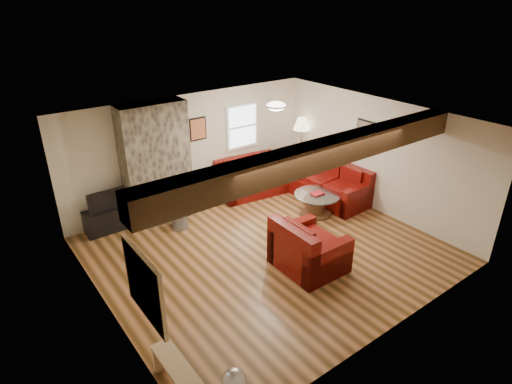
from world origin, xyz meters
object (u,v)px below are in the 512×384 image
(loveseat, at_px, (251,177))
(television, at_px, (106,199))
(sofa_three, at_px, (323,180))
(floor_lamp, at_px, (302,127))
(armchair_red, at_px, (310,244))
(coffee_table, at_px, (317,204))
(tv_cabinet, at_px, (109,219))

(loveseat, bearing_deg, television, -177.68)
(sofa_three, bearing_deg, floor_lamp, 163.19)
(sofa_three, height_order, floor_lamp, floor_lamp)
(armchair_red, relative_size, coffee_table, 1.16)
(tv_cabinet, height_order, floor_lamp, floor_lamp)
(floor_lamp, bearing_deg, coffee_table, -121.12)
(armchair_red, xyz_separation_m, television, (-2.39, 3.40, 0.24))
(sofa_three, relative_size, coffee_table, 2.27)
(tv_cabinet, height_order, television, television)
(tv_cabinet, distance_m, floor_lamp, 5.05)
(sofa_three, xyz_separation_m, floor_lamp, (0.29, 1.12, 0.97))
(armchair_red, xyz_separation_m, floor_lamp, (2.51, 3.03, 0.94))
(loveseat, xyz_separation_m, floor_lamp, (1.52, -0.07, 0.98))
(armchair_red, relative_size, television, 1.49)
(sofa_three, xyz_separation_m, coffee_table, (-0.72, -0.55, -0.19))
(loveseat, bearing_deg, armchair_red, -100.37)
(coffee_table, distance_m, television, 4.42)
(tv_cabinet, xyz_separation_m, floor_lamp, (4.90, -0.37, 1.16))
(loveseat, xyz_separation_m, tv_cabinet, (-3.39, 0.30, -0.18))
(sofa_three, height_order, tv_cabinet, sofa_three)
(coffee_table, xyz_separation_m, floor_lamp, (1.01, 1.68, 1.16))
(armchair_red, height_order, coffee_table, armchair_red)
(television, height_order, floor_lamp, floor_lamp)
(floor_lamp, bearing_deg, television, 175.67)
(coffee_table, relative_size, floor_lamp, 0.60)
(loveseat, distance_m, armchair_red, 3.26)
(coffee_table, bearing_deg, tv_cabinet, 152.19)
(sofa_three, distance_m, television, 4.85)
(coffee_table, bearing_deg, loveseat, 105.99)
(loveseat, bearing_deg, sofa_three, -36.96)
(armchair_red, bearing_deg, coffee_table, -46.60)
(coffee_table, distance_m, floor_lamp, 2.28)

